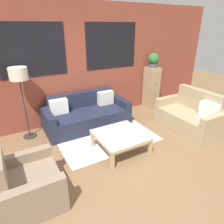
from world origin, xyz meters
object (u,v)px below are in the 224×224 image
Objects in this scene: coffee_table at (120,136)px; drawer_cabinet at (151,88)px; floor_lamp at (19,78)px; armchair_corner at (27,185)px; settee_vintage at (190,117)px; potted_plant at (153,60)px; couch_dark at (87,115)px.

drawer_cabinet is (2.02, 1.53, 0.28)m from coffee_table.
armchair_corner is at bearing -98.98° from floor_lamp.
settee_vintage is 1.89m from coffee_table.
drawer_cabinet is at bearing -90.00° from potted_plant.
drawer_cabinet is 2.96× the size of potted_plant.
coffee_table is 0.58× the size of floor_lamp.
drawer_cabinet is (3.78, 1.94, 0.31)m from armchair_corner.
settee_vintage reaches higher than couch_dark.
floor_lamp is 3.56m from drawer_cabinet.
armchair_corner is at bearing -152.80° from potted_plant.
couch_dark is 4.99× the size of potted_plant.
settee_vintage is 3.67m from armchair_corner.
floor_lamp is 3.86× the size of potted_plant.
drawer_cabinet is (3.49, 0.08, -0.74)m from floor_lamp.
coffee_table is at bearing -83.46° from couch_dark.
couch_dark is at bearing 46.86° from armchair_corner.
couch_dark is 2.20× the size of armchair_corner.
couch_dark is 1.69× the size of drawer_cabinet.
couch_dark is 2.36m from armchair_corner.
settee_vintage is 3.81m from floor_lamp.
potted_plant is (2.17, 0.22, 1.11)m from couch_dark.
potted_plant reaches higher than floor_lamp.
floor_lamp is at bearing 155.88° from settee_vintage.
coffee_table is at bearing -142.89° from potted_plant.
potted_plant is (3.78, 1.94, 1.11)m from armchair_corner.
floor_lamp reaches higher than settee_vintage.
armchair_corner is at bearing -152.80° from drawer_cabinet.
couch_dark is 1.69m from floor_lamp.
drawer_cabinet reaches higher than couch_dark.
armchair_corner is 0.59× the size of floor_lamp.
drawer_cabinet is at bearing 1.28° from floor_lamp.
couch_dark reaches higher than coffee_table.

